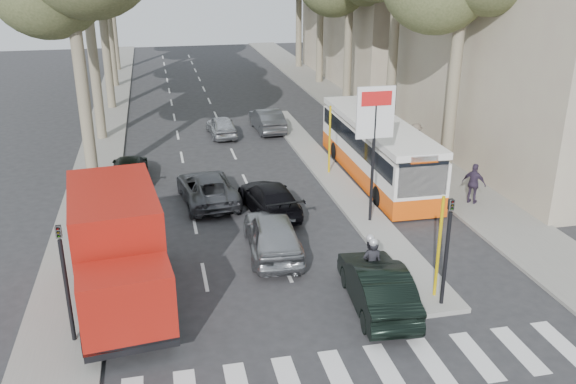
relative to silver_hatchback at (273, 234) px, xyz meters
name	(u,v)px	position (x,y,z in m)	size (l,w,h in m)	color
ground	(326,295)	(1.10, -3.24, -0.78)	(120.00, 120.00, 0.00)	#28282B
sidewalk_right	(346,106)	(9.70, 21.76, -0.72)	(3.20, 70.00, 0.12)	gray
median_left	(111,108)	(-6.90, 24.76, -0.72)	(2.40, 64.00, 0.12)	gray
traffic_island	(329,174)	(4.35, 7.76, -0.70)	(1.50, 26.00, 0.16)	gray
billboard	(374,135)	(4.35, 1.76, 2.93)	(1.50, 12.10, 5.60)	yellow
traffic_light_island	(448,234)	(4.35, -4.74, 1.71)	(0.16, 0.41, 3.60)	black
traffic_light_left	(63,264)	(-6.50, -4.24, 1.71)	(0.16, 0.41, 3.60)	black
silver_hatchback	(273,234)	(0.00, 0.00, 0.00)	(1.84, 4.57, 1.56)	#9B9EA3
dark_hatchback	(377,285)	(2.42, -4.24, -0.04)	(1.56, 4.47, 1.47)	black
queue_car_a	(207,188)	(-1.85, 5.51, -0.12)	(2.18, 4.74, 1.32)	#44464B
queue_car_b	(270,198)	(0.60, 3.76, -0.12)	(1.85, 4.55, 1.32)	black
queue_car_c	(222,126)	(0.00, 15.92, -0.15)	(1.48, 3.67, 1.25)	#ADB0B5
queue_car_d	(267,120)	(2.90, 16.51, -0.08)	(1.49, 4.27, 1.41)	#46494D
queue_car_e	(130,168)	(-5.20, 9.22, -0.18)	(1.67, 4.11, 1.19)	black
red_truck	(118,249)	(-5.22, -2.32, 1.09)	(3.18, 6.86, 3.54)	black
city_bus	(377,148)	(6.48, 6.97, 0.74)	(2.54, 11.00, 2.89)	#EE530D
motorcycle	(371,264)	(2.63, -3.05, 0.07)	(0.85, 2.18, 1.86)	black
pedestrian_near	(474,184)	(9.34, 2.63, 0.23)	(1.04, 0.51, 1.78)	#3B2E46
pedestrian_far	(415,140)	(9.52, 9.26, 0.26)	(1.18, 0.52, 1.83)	#6D6052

